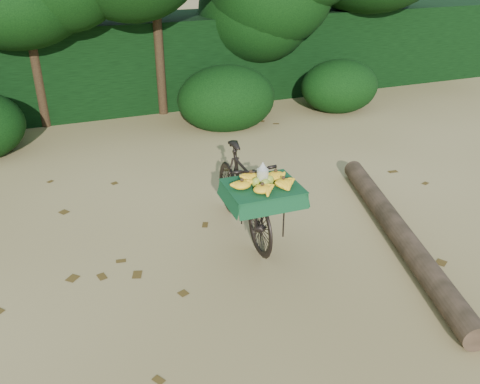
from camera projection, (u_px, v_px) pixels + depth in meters
name	position (u px, v px, depth m)	size (l,w,h in m)	color
ground	(231.00, 252.00, 5.89)	(80.00, 80.00, 0.00)	tan
vendor_bicycle	(244.00, 192.00, 6.04)	(0.79, 1.83, 1.09)	black
fallen_log	(398.00, 232.00, 6.05)	(0.27, 0.27, 3.68)	brown
hedge_backdrop	(127.00, 63.00, 10.73)	(26.00, 1.80, 1.80)	black
tree_row	(94.00, 14.00, 9.36)	(14.50, 2.00, 4.00)	black
bush_clumps	(176.00, 107.00, 9.43)	(8.80, 1.70, 0.90)	black
leaf_litter	(213.00, 225.00, 6.43)	(7.00, 7.30, 0.01)	#4A3513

